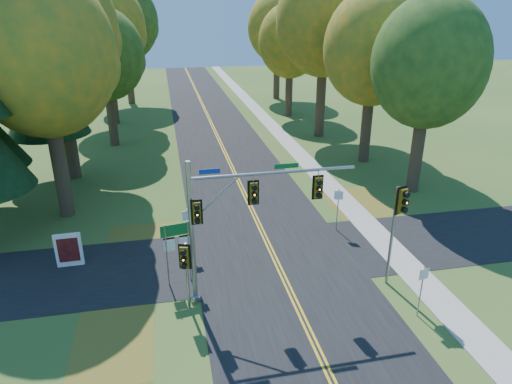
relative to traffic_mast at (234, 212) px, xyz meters
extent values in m
plane|color=#31571E|center=(2.46, 1.18, -4.11)|extent=(160.00, 160.00, 0.00)
cube|color=black|center=(2.46, 1.18, -4.10)|extent=(8.00, 160.00, 0.02)
cube|color=black|center=(2.46, 3.18, -4.10)|extent=(60.00, 6.00, 0.02)
cube|color=gold|center=(2.36, 1.18, -4.09)|extent=(0.10, 160.00, 0.01)
cube|color=gold|center=(2.56, 1.18, -4.09)|extent=(0.10, 160.00, 0.01)
cube|color=#9E998E|center=(8.66, 1.18, -4.08)|extent=(1.60, 160.00, 0.06)
cube|color=brown|center=(-4.04, 5.18, -4.11)|extent=(4.00, 6.00, 0.00)
cube|color=brown|center=(9.26, 7.18, -4.11)|extent=(3.50, 8.00, 0.00)
cube|color=brown|center=(-5.04, -1.82, -4.11)|extent=(3.00, 5.00, 0.00)
cylinder|color=#38281C|center=(-8.74, 10.48, -0.74)|extent=(0.86, 0.86, 6.75)
ellipsoid|color=orange|center=(-8.74, 10.48, 5.44)|extent=(8.00, 8.00, 9.20)
sphere|color=orange|center=(-7.14, 11.68, 4.64)|extent=(4.80, 4.80, 4.80)
sphere|color=orange|center=(-10.14, 9.68, 6.24)|extent=(4.40, 4.40, 4.40)
cylinder|color=#38281C|center=(13.96, 9.88, -1.08)|extent=(0.83, 0.83, 6.08)
ellipsoid|color=#4C6D22|center=(13.96, 9.88, 4.48)|extent=(7.20, 7.20, 8.28)
sphere|color=#4C6D22|center=(15.40, 10.96, 3.76)|extent=(4.32, 4.32, 4.32)
sphere|color=#4C6D22|center=(12.70, 9.16, 5.20)|extent=(3.96, 3.96, 3.96)
cylinder|color=#38281C|center=(-9.34, 17.38, -0.40)|extent=(0.89, 0.89, 7.42)
ellipsoid|color=orange|center=(-9.34, 17.38, 6.32)|extent=(8.60, 8.60, 9.89)
sphere|color=orange|center=(-7.62, 18.67, 5.46)|extent=(5.16, 5.16, 5.16)
sphere|color=orange|center=(-10.84, 16.52, 7.18)|extent=(4.73, 4.73, 4.73)
cylinder|color=#38281C|center=(13.36, 16.68, -0.96)|extent=(0.84, 0.84, 6.30)
ellipsoid|color=orange|center=(13.36, 16.68, 4.85)|extent=(7.60, 7.60, 8.74)
sphere|color=orange|center=(14.88, 17.82, 4.09)|extent=(4.56, 4.56, 4.56)
sphere|color=orange|center=(12.03, 15.92, 5.61)|extent=(4.18, 4.18, 4.18)
cylinder|color=#38281C|center=(-7.14, 25.58, -1.30)|extent=(0.81, 0.81, 5.62)
ellipsoid|color=#4C6D22|center=(-7.14, 25.58, 3.89)|extent=(6.80, 6.80, 7.82)
sphere|color=#4C6D22|center=(-5.78, 26.60, 3.21)|extent=(4.08, 4.08, 4.08)
sphere|color=#4C6D22|center=(-8.33, 24.90, 4.57)|extent=(3.74, 3.74, 3.74)
cylinder|color=#38281C|center=(12.26, 24.78, -0.29)|extent=(0.90, 0.90, 7.65)
ellipsoid|color=orange|center=(12.26, 24.78, 6.62)|extent=(8.80, 8.80, 10.12)
sphere|color=orange|center=(14.02, 26.10, 5.74)|extent=(5.28, 5.28, 5.28)
sphere|color=orange|center=(10.72, 23.90, 7.50)|extent=(4.84, 4.84, 4.84)
cylinder|color=#38281C|center=(-7.74, 34.28, -0.63)|extent=(0.87, 0.87, 6.98)
ellipsoid|color=orange|center=(-7.74, 34.28, 5.73)|extent=(8.20, 8.20, 9.43)
sphere|color=orange|center=(-6.10, 35.51, 4.91)|extent=(4.92, 4.92, 4.92)
sphere|color=orange|center=(-9.17, 33.46, 6.55)|extent=(4.51, 4.51, 4.51)
cylinder|color=#38281C|center=(11.66, 33.98, -1.19)|extent=(0.82, 0.82, 5.85)
ellipsoid|color=orange|center=(11.66, 33.98, 4.19)|extent=(7.00, 7.00, 8.05)
sphere|color=orange|center=(13.06, 35.03, 3.49)|extent=(4.20, 4.20, 4.20)
sphere|color=orange|center=(10.44, 33.28, 4.89)|extent=(3.85, 3.85, 3.85)
cylinder|color=#38281C|center=(-6.54, 45.18, -0.51)|extent=(0.88, 0.88, 7.20)
ellipsoid|color=#4C6D22|center=(-6.54, 45.18, 6.03)|extent=(8.40, 8.40, 9.66)
sphere|color=#4C6D22|center=(-4.86, 46.44, 5.19)|extent=(5.04, 5.04, 5.04)
sphere|color=#4C6D22|center=(-8.01, 44.34, 6.87)|extent=(4.62, 4.62, 4.62)
cylinder|color=#38281C|center=(12.86, 44.68, -0.85)|extent=(0.85, 0.85, 6.53)
ellipsoid|color=orange|center=(12.86, 44.68, 5.14)|extent=(7.80, 7.80, 8.97)
sphere|color=orange|center=(14.42, 45.85, 4.36)|extent=(4.68, 4.68, 4.68)
sphere|color=orange|center=(11.50, 43.90, 5.92)|extent=(4.29, 4.29, 4.29)
cylinder|color=#38281C|center=(-10.54, 17.18, -2.40)|extent=(0.50, 0.50, 3.42)
cone|color=black|center=(-10.54, 17.18, 2.03)|extent=(5.60, 5.60, 5.45)
cone|color=black|center=(-10.54, 17.18, 5.93)|extent=(4.57, 4.57, 5.45)
cylinder|color=#92959A|center=(-1.74, 0.02, -0.91)|extent=(0.20, 0.20, 6.40)
cylinder|color=#92959A|center=(-1.74, 0.02, -3.98)|extent=(0.40, 0.40, 0.27)
cylinder|color=#92959A|center=(1.69, 0.06, 1.55)|extent=(6.85, 0.21, 0.13)
cylinder|color=#92959A|center=(-0.73, 0.03, 0.64)|extent=(2.07, 0.11, 1.89)
cylinder|color=#92959A|center=(0.82, 0.05, 1.39)|extent=(0.04, 0.04, 0.33)
cube|color=#72590C|center=(0.82, 0.05, 0.77)|extent=(0.31, 0.28, 0.91)
cube|color=black|center=(0.82, 0.05, 0.77)|extent=(0.48, 0.03, 1.08)
sphere|color=orange|center=(0.82, -0.16, 0.77)|extent=(0.16, 0.16, 0.16)
cylinder|color=black|center=(0.82, -0.16, 1.06)|extent=(0.22, 0.15, 0.22)
cylinder|color=black|center=(0.82, -0.16, 0.77)|extent=(0.22, 0.15, 0.22)
cylinder|color=black|center=(0.82, -0.16, 0.47)|extent=(0.22, 0.15, 0.22)
cylinder|color=#92959A|center=(3.56, 0.08, 1.39)|extent=(0.04, 0.04, 0.33)
cube|color=#72590C|center=(3.56, 0.08, 0.77)|extent=(0.31, 0.28, 0.91)
cube|color=black|center=(3.56, 0.08, 0.77)|extent=(0.48, 0.03, 1.08)
sphere|color=orange|center=(3.56, -0.13, 0.77)|extent=(0.16, 0.16, 0.16)
cylinder|color=black|center=(3.56, -0.13, 1.06)|extent=(0.22, 0.15, 0.22)
cylinder|color=black|center=(3.56, -0.13, 0.77)|extent=(0.22, 0.15, 0.22)
cylinder|color=black|center=(3.56, -0.13, 0.47)|extent=(0.22, 0.15, 0.22)
cube|color=#72590C|center=(-1.51, -0.11, 0.18)|extent=(0.31, 0.28, 0.91)
cube|color=black|center=(-1.51, -0.11, 0.18)|extent=(0.48, 0.03, 1.08)
sphere|color=orange|center=(-1.51, -0.32, 0.18)|extent=(0.16, 0.16, 0.16)
cylinder|color=black|center=(-1.51, -0.32, 0.47)|extent=(0.22, 0.15, 0.22)
cylinder|color=black|center=(-1.51, -0.32, 0.18)|extent=(0.22, 0.15, 0.22)
cylinder|color=black|center=(-1.51, -0.32, -0.11)|extent=(0.22, 0.15, 0.22)
cube|color=navy|center=(-0.92, 0.03, 1.81)|extent=(0.82, 0.05, 0.20)
cube|color=#0C5926|center=(2.19, 0.07, 1.81)|extent=(1.01, 0.05, 0.20)
cylinder|color=gray|center=(7.01, -0.31, -1.72)|extent=(0.13, 0.13, 4.79)
cube|color=#72590C|center=(7.09, -0.53, 0.13)|extent=(0.46, 0.43, 1.09)
cube|color=black|center=(7.09, -0.53, 0.13)|extent=(0.55, 0.22, 1.28)
sphere|color=orange|center=(7.17, -0.77, 0.13)|extent=(0.20, 0.20, 0.20)
cylinder|color=black|center=(7.17, -0.77, 0.48)|extent=(0.30, 0.25, 0.26)
cylinder|color=black|center=(7.17, -0.77, 0.13)|extent=(0.30, 0.25, 0.26)
cylinder|color=black|center=(7.17, -0.77, -0.22)|extent=(0.30, 0.25, 0.26)
cylinder|color=#969A9E|center=(-2.04, -0.35, -2.58)|extent=(0.12, 0.12, 3.07)
cube|color=#72590C|center=(-2.10, -0.56, -1.52)|extent=(0.39, 0.37, 0.96)
cube|color=black|center=(-2.10, -0.56, -1.52)|extent=(0.49, 0.17, 1.13)
sphere|color=orange|center=(-2.16, -0.77, -1.52)|extent=(0.17, 0.17, 0.17)
cylinder|color=black|center=(-2.16, -0.77, -1.21)|extent=(0.26, 0.21, 0.23)
cylinder|color=black|center=(-2.16, -0.77, -1.52)|extent=(0.26, 0.21, 0.23)
cylinder|color=black|center=(-2.16, -0.77, -1.83)|extent=(0.26, 0.21, 0.23)
cylinder|color=gray|center=(-2.84, 1.53, -2.58)|extent=(0.06, 0.06, 3.07)
cylinder|color=gray|center=(-1.84, 1.72, -2.58)|extent=(0.06, 0.06, 3.07)
cube|color=#0D5C24|center=(-2.34, 1.66, -1.40)|extent=(1.41, 0.31, 0.56)
cube|color=silver|center=(-2.34, 1.66, -1.40)|extent=(1.21, 0.23, 0.08)
cube|color=silver|center=(-2.70, 1.59, -2.12)|extent=(0.51, 0.14, 0.56)
cube|color=black|center=(-2.70, 1.59, -1.78)|extent=(0.50, 0.10, 0.10)
cube|color=silver|center=(-1.99, 1.72, -2.12)|extent=(0.51, 0.14, 0.56)
cube|color=black|center=(-1.99, 1.72, -1.78)|extent=(0.50, 0.10, 0.10)
cube|color=white|center=(-7.54, 4.18, -3.24)|extent=(1.26, 0.21, 1.74)
cube|color=maroon|center=(-7.54, 4.08, -3.19)|extent=(0.97, 0.05, 1.26)
cube|color=white|center=(-8.02, 4.16, -3.97)|extent=(0.08, 0.08, 0.29)
cube|color=white|center=(-7.05, 4.19, -3.97)|extent=(0.08, 0.08, 0.29)
cylinder|color=gray|center=(6.66, 5.21, -2.86)|extent=(0.06, 0.06, 2.51)
cube|color=white|center=(6.65, 5.19, -1.95)|extent=(0.45, 0.22, 0.51)
cylinder|color=gray|center=(7.16, -2.82, -2.94)|extent=(0.05, 0.05, 2.34)
cube|color=silver|center=(7.16, -2.84, -2.09)|extent=(0.44, 0.12, 0.48)
cylinder|color=gray|center=(-1.74, 4.33, -2.88)|extent=(0.06, 0.06, 2.46)
cube|color=silver|center=(-1.73, 4.30, -1.99)|extent=(0.47, 0.11, 0.50)
camera|label=1|loc=(-2.47, -16.70, 7.79)|focal=32.00mm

